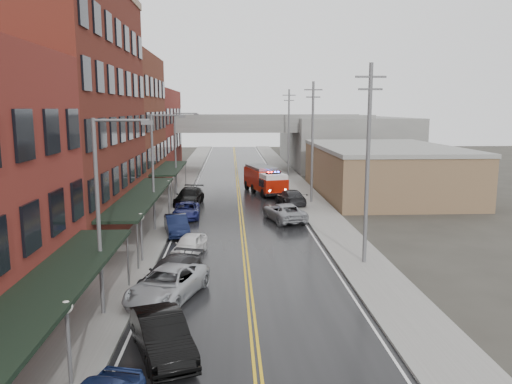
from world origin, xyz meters
name	(u,v)px	position (x,y,z in m)	size (l,w,h in m)	color
road	(241,214)	(0.00, 30.00, 0.01)	(11.00, 160.00, 0.02)	black
sidewalk_left	(159,214)	(-7.30, 30.00, 0.07)	(3.00, 160.00, 0.15)	slate
sidewalk_right	(321,213)	(7.30, 30.00, 0.07)	(3.00, 160.00, 0.15)	slate
curb_left	(178,214)	(-5.65, 30.00, 0.07)	(0.30, 160.00, 0.15)	gray
curb_right	(303,213)	(5.65, 30.00, 0.07)	(0.30, 160.00, 0.15)	gray
brick_building_b	(58,114)	(-13.30, 23.00, 9.00)	(9.00, 20.00, 18.00)	#582217
brick_building_c	(114,127)	(-13.30, 40.50, 7.50)	(9.00, 15.00, 15.00)	#59281A
brick_building_far	(143,133)	(-13.30, 58.00, 6.00)	(9.00, 20.00, 12.00)	maroon
tan_building	(383,172)	(16.00, 40.00, 2.50)	(14.00, 22.00, 5.00)	brown
right_far_block	(342,141)	(18.00, 70.00, 4.00)	(18.00, 30.00, 8.00)	slate
awning_0	(53,284)	(-7.49, 4.00, 2.99)	(2.60, 16.00, 3.09)	black
awning_1	(142,196)	(-7.49, 23.00, 2.99)	(2.60, 18.00, 3.09)	black
awning_2	(170,168)	(-7.49, 40.50, 2.99)	(2.60, 13.00, 3.09)	black
globe_lamp_0	(67,324)	(-6.40, 2.00, 2.31)	(0.44, 0.44, 3.12)	#59595B
globe_lamp_1	(141,226)	(-6.40, 16.00, 2.31)	(0.44, 0.44, 3.12)	#59595B
globe_lamp_2	(169,189)	(-6.40, 30.00, 2.31)	(0.44, 0.44, 3.12)	#59595B
street_lamp_0	(103,205)	(-6.55, 8.00, 5.19)	(2.64, 0.22, 9.00)	#59595B
street_lamp_1	(156,165)	(-6.55, 24.00, 5.19)	(2.64, 0.22, 9.00)	#59595B
street_lamp_2	(178,148)	(-6.55, 40.00, 5.19)	(2.64, 0.22, 9.00)	#59595B
utility_pole_0	(368,162)	(7.20, 15.00, 6.31)	(1.80, 0.24, 12.00)	#59595B
utility_pole_1	(312,140)	(7.20, 35.00, 6.31)	(1.80, 0.24, 12.00)	#59595B
utility_pole_2	(289,131)	(7.20, 55.00, 6.31)	(1.80, 0.24, 12.00)	#59595B
overpass	(236,131)	(0.00, 62.00, 5.99)	(40.00, 10.00, 7.50)	slate
fire_truck	(265,179)	(2.96, 41.06, 1.60)	(4.81, 8.47, 2.95)	#9E1507
parked_car_left_1	(162,335)	(-3.60, 4.14, 0.81)	(1.72, 4.93, 1.62)	black
parked_car_left_2	(168,284)	(-4.09, 9.93, 0.78)	(2.59, 5.62, 1.56)	#A8ABB0
parked_car_left_3	(171,273)	(-4.13, 11.80, 0.73)	(2.05, 5.04, 1.46)	#242426
parked_car_left_4	(190,245)	(-3.61, 17.55, 0.68)	(1.60, 3.97, 1.35)	white
parked_car_left_5	(177,225)	(-5.00, 22.91, 0.74)	(1.56, 4.49, 1.48)	black
parked_car_left_6	(186,210)	(-4.76, 28.80, 0.67)	(2.21, 4.80, 1.33)	navy
parked_car_left_7	(189,196)	(-5.00, 34.80, 0.83)	(2.32, 5.70, 1.65)	black
parked_car_right_0	(284,212)	(3.60, 27.17, 0.76)	(2.51, 5.45, 1.51)	gray
parked_car_right_1	(291,197)	(5.00, 34.20, 0.76)	(2.14, 5.26, 1.53)	black
parked_car_right_2	(270,185)	(3.60, 41.89, 0.82)	(1.94, 4.83, 1.65)	silver
parked_car_right_3	(265,175)	(3.60, 50.65, 0.79)	(1.67, 4.78, 1.57)	#0E1732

